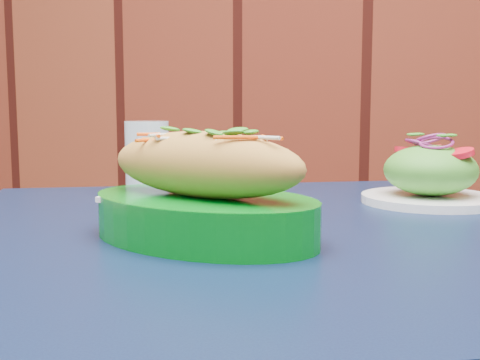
# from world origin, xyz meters

# --- Properties ---
(cafe_table) EXTENTS (1.04, 1.04, 0.75)m
(cafe_table) POSITION_xyz_m (-0.49, 1.81, 0.66)
(cafe_table) COLOR black
(cafe_table) RESTS_ON ground
(banh_mi_basket) EXTENTS (0.32, 0.27, 0.13)m
(banh_mi_basket) POSITION_xyz_m (-0.55, 1.72, 0.80)
(banh_mi_basket) COLOR #006B12
(banh_mi_basket) RESTS_ON cafe_table
(salad_plate) EXTENTS (0.20, 0.20, 0.10)m
(salad_plate) POSITION_xyz_m (-0.29, 2.03, 0.79)
(salad_plate) COLOR white
(salad_plate) RESTS_ON cafe_table
(water_glass) EXTENTS (0.07, 0.07, 0.12)m
(water_glass) POSITION_xyz_m (-0.75, 2.06, 0.81)
(water_glass) COLOR silver
(water_glass) RESTS_ON cafe_table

